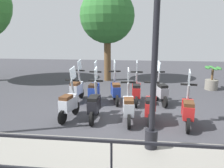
% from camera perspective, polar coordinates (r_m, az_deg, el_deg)
% --- Properties ---
extents(ground_plane, '(28.00, 28.00, 0.00)m').
position_cam_1_polar(ground_plane, '(7.14, 3.84, -7.53)').
color(ground_plane, '#38383D').
extents(fence_railing, '(0.04, 16.03, 1.07)m').
position_cam_1_polar(fence_railing, '(2.96, -0.16, -19.78)').
color(fence_railing, black).
rests_on(fence_railing, promenade_walkway).
extents(lamp_post_near, '(0.26, 0.90, 4.00)m').
position_cam_1_polar(lamp_post_near, '(4.33, 11.01, 4.84)').
color(lamp_post_near, black).
rests_on(lamp_post_near, promenade_walkway).
extents(tree_distant, '(2.81, 2.81, 4.79)m').
position_cam_1_polar(tree_distant, '(11.71, -1.24, 17.25)').
color(tree_distant, brown).
rests_on(tree_distant, ground_plane).
extents(potted_palm, '(1.06, 0.66, 1.05)m').
position_cam_1_polar(potted_palm, '(10.87, 24.62, 0.97)').
color(potted_palm, slate).
rests_on(potted_palm, ground_plane).
extents(scooter_near_0, '(1.23, 0.45, 1.54)m').
position_cam_1_polar(scooter_near_0, '(6.30, 19.17, -6.42)').
color(scooter_near_0, black).
rests_on(scooter_near_0, ground_plane).
extents(scooter_near_1, '(1.23, 0.44, 1.54)m').
position_cam_1_polar(scooter_near_1, '(6.31, 10.04, -5.85)').
color(scooter_near_1, black).
rests_on(scooter_near_1, ground_plane).
extents(scooter_near_2, '(1.23, 0.44, 1.54)m').
position_cam_1_polar(scooter_near_2, '(6.23, 4.30, -5.92)').
color(scooter_near_2, black).
rests_on(scooter_near_2, ground_plane).
extents(scooter_near_3, '(1.23, 0.44, 1.54)m').
position_cam_1_polar(scooter_near_3, '(6.42, -4.65, -5.34)').
color(scooter_near_3, black).
rests_on(scooter_near_3, ground_plane).
extents(scooter_near_4, '(1.22, 0.48, 1.54)m').
position_cam_1_polar(scooter_near_4, '(6.62, -11.20, -5.00)').
color(scooter_near_4, black).
rests_on(scooter_near_4, ground_plane).
extents(scooter_far_0, '(1.21, 0.53, 1.54)m').
position_cam_1_polar(scooter_far_0, '(8.04, 12.62, -1.82)').
color(scooter_far_0, black).
rests_on(scooter_far_0, ground_plane).
extents(scooter_far_1, '(1.23, 0.44, 1.54)m').
position_cam_1_polar(scooter_far_1, '(7.91, 6.36, -1.83)').
color(scooter_far_1, black).
rests_on(scooter_far_1, ground_plane).
extents(scooter_far_2, '(1.22, 0.50, 1.54)m').
position_cam_1_polar(scooter_far_2, '(7.99, 0.93, -1.59)').
color(scooter_far_2, black).
rests_on(scooter_far_2, ground_plane).
extents(scooter_far_3, '(1.23, 0.44, 1.54)m').
position_cam_1_polar(scooter_far_3, '(7.91, -4.69, -1.78)').
color(scooter_far_3, black).
rests_on(scooter_far_3, ground_plane).
extents(scooter_far_4, '(1.23, 0.44, 1.54)m').
position_cam_1_polar(scooter_far_4, '(8.28, -9.14, -1.23)').
color(scooter_far_4, black).
rests_on(scooter_far_4, ground_plane).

